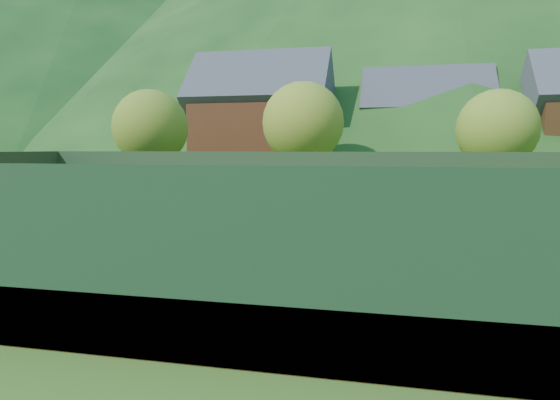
% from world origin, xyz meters
% --- Properties ---
extents(ground, '(400.00, 400.00, 0.00)m').
position_xyz_m(ground, '(0.00, 0.00, 0.00)').
color(ground, '#2F5019').
rests_on(ground, ground).
extents(clay_court, '(40.00, 24.00, 0.02)m').
position_xyz_m(clay_court, '(0.00, 0.00, 0.01)').
color(clay_court, '#BA531E').
rests_on(clay_court, ground).
extents(mountain_far_left, '(260.00, 260.00, 100.00)m').
position_xyz_m(mountain_far_left, '(-90.00, 150.00, 50.00)').
color(mountain_far_left, black).
rests_on(mountain_far_left, ground).
extents(coach, '(0.72, 0.53, 1.81)m').
position_xyz_m(coach, '(-3.89, -2.57, 0.93)').
color(coach, '#174299').
rests_on(coach, clay_court).
extents(student_a, '(0.80, 0.63, 1.62)m').
position_xyz_m(student_a, '(2.45, 2.16, 0.83)').
color(student_a, '#D35C12').
rests_on(student_a, clay_court).
extents(student_b, '(0.96, 0.64, 1.51)m').
position_xyz_m(student_b, '(3.13, 3.04, 0.77)').
color(student_b, orange).
rests_on(student_b, clay_court).
extents(student_c, '(0.86, 0.66, 1.57)m').
position_xyz_m(student_c, '(5.96, 2.31, 0.81)').
color(student_c, orange).
rests_on(student_c, clay_court).
extents(student_d, '(0.94, 0.65, 1.34)m').
position_xyz_m(student_d, '(8.58, 2.15, 0.69)').
color(student_d, '#DF5413').
rests_on(student_d, clay_court).
extents(tennis_ball_0, '(0.07, 0.07, 0.07)m').
position_xyz_m(tennis_ball_0, '(-4.90, -3.32, 0.05)').
color(tennis_ball_0, '#C7E426').
rests_on(tennis_ball_0, clay_court).
extents(tennis_ball_1, '(0.07, 0.07, 0.07)m').
position_xyz_m(tennis_ball_1, '(5.19, -7.78, 0.05)').
color(tennis_ball_1, '#C7E426').
rests_on(tennis_ball_1, clay_court).
extents(tennis_ball_2, '(0.07, 0.07, 0.07)m').
position_xyz_m(tennis_ball_2, '(-3.65, -9.36, 0.05)').
color(tennis_ball_2, '#C7E426').
rests_on(tennis_ball_2, clay_court).
extents(tennis_ball_3, '(0.07, 0.07, 0.07)m').
position_xyz_m(tennis_ball_3, '(-3.72, -7.04, 0.05)').
color(tennis_ball_3, '#C7E426').
rests_on(tennis_ball_3, clay_court).
extents(tennis_ball_4, '(0.07, 0.07, 0.07)m').
position_xyz_m(tennis_ball_4, '(-8.70, -5.34, 0.05)').
color(tennis_ball_4, '#C7E426').
rests_on(tennis_ball_4, clay_court).
extents(tennis_ball_5, '(0.07, 0.07, 0.07)m').
position_xyz_m(tennis_ball_5, '(1.25, -4.83, 0.05)').
color(tennis_ball_5, '#C7E426').
rests_on(tennis_ball_5, clay_court).
extents(tennis_ball_6, '(0.07, 0.07, 0.07)m').
position_xyz_m(tennis_ball_6, '(-2.74, -3.34, 0.05)').
color(tennis_ball_6, '#C7E426').
rests_on(tennis_ball_6, clay_court).
extents(tennis_ball_7, '(0.07, 0.07, 0.07)m').
position_xyz_m(tennis_ball_7, '(0.02, -9.15, 0.05)').
color(tennis_ball_7, '#C7E426').
rests_on(tennis_ball_7, clay_court).
extents(tennis_ball_8, '(0.07, 0.07, 0.07)m').
position_xyz_m(tennis_ball_8, '(-0.99, -2.00, 0.05)').
color(tennis_ball_8, '#C7E426').
rests_on(tennis_ball_8, clay_court).
extents(tennis_ball_9, '(0.07, 0.07, 0.07)m').
position_xyz_m(tennis_ball_9, '(-2.64, -5.03, 0.05)').
color(tennis_ball_9, '#C7E426').
rests_on(tennis_ball_9, clay_court).
extents(tennis_ball_11, '(0.07, 0.07, 0.07)m').
position_xyz_m(tennis_ball_11, '(4.05, -6.87, 0.05)').
color(tennis_ball_11, '#C7E426').
rests_on(tennis_ball_11, clay_court).
extents(tennis_ball_12, '(0.07, 0.07, 0.07)m').
position_xyz_m(tennis_ball_12, '(-2.44, -5.35, 0.05)').
color(tennis_ball_12, '#C7E426').
rests_on(tennis_ball_12, clay_court).
extents(tennis_ball_13, '(0.07, 0.07, 0.07)m').
position_xyz_m(tennis_ball_13, '(-1.63, -2.12, 0.05)').
color(tennis_ball_13, '#C7E426').
rests_on(tennis_ball_13, clay_court).
extents(tennis_ball_14, '(0.07, 0.07, 0.07)m').
position_xyz_m(tennis_ball_14, '(-1.05, -1.14, 0.05)').
color(tennis_ball_14, '#C7E426').
rests_on(tennis_ball_14, clay_court).
extents(tennis_ball_15, '(0.07, 0.07, 0.07)m').
position_xyz_m(tennis_ball_15, '(1.26, -8.94, 0.05)').
color(tennis_ball_15, '#C7E426').
rests_on(tennis_ball_15, clay_court).
extents(tennis_ball_16, '(0.07, 0.07, 0.07)m').
position_xyz_m(tennis_ball_16, '(0.92, -9.20, 0.05)').
color(tennis_ball_16, '#C7E426').
rests_on(tennis_ball_16, clay_court).
extents(tennis_ball_17, '(0.07, 0.07, 0.07)m').
position_xyz_m(tennis_ball_17, '(2.10, -3.83, 0.05)').
color(tennis_ball_17, '#C7E426').
rests_on(tennis_ball_17, clay_court).
extents(tennis_ball_18, '(0.07, 0.07, 0.07)m').
position_xyz_m(tennis_ball_18, '(6.22, -7.69, 0.05)').
color(tennis_ball_18, '#C7E426').
rests_on(tennis_ball_18, clay_court).
extents(tennis_ball_19, '(0.07, 0.07, 0.07)m').
position_xyz_m(tennis_ball_19, '(5.16, -4.64, 0.05)').
color(tennis_ball_19, '#C7E426').
rests_on(tennis_ball_19, clay_court).
extents(tennis_ball_20, '(0.07, 0.07, 0.07)m').
position_xyz_m(tennis_ball_20, '(-7.23, -4.45, 0.05)').
color(tennis_ball_20, '#C7E426').
rests_on(tennis_ball_20, clay_court).
extents(tennis_ball_21, '(0.07, 0.07, 0.07)m').
position_xyz_m(tennis_ball_21, '(-3.65, -2.02, 0.05)').
color(tennis_ball_21, '#C7E426').
rests_on(tennis_ball_21, clay_court).
extents(tennis_ball_22, '(0.07, 0.07, 0.07)m').
position_xyz_m(tennis_ball_22, '(5.09, -4.91, 0.05)').
color(tennis_ball_22, '#C7E426').
rests_on(tennis_ball_22, clay_court).
extents(tennis_ball_23, '(0.07, 0.07, 0.07)m').
position_xyz_m(tennis_ball_23, '(3.62, -7.54, 0.05)').
color(tennis_ball_23, '#C7E426').
rests_on(tennis_ball_23, clay_court).
extents(tennis_ball_24, '(0.07, 0.07, 0.07)m').
position_xyz_m(tennis_ball_24, '(2.16, -0.91, 0.05)').
color(tennis_ball_24, '#C7E426').
rests_on(tennis_ball_24, clay_court).
extents(court_lines, '(23.83, 11.03, 0.00)m').
position_xyz_m(court_lines, '(0.00, 0.00, 0.02)').
color(court_lines, white).
rests_on(court_lines, clay_court).
extents(tennis_net, '(0.10, 12.07, 1.10)m').
position_xyz_m(tennis_net, '(0.00, 0.00, 0.52)').
color(tennis_net, black).
rests_on(tennis_net, clay_court).
extents(perimeter_fence, '(40.40, 24.24, 3.00)m').
position_xyz_m(perimeter_fence, '(0.00, 0.00, 1.27)').
color(perimeter_fence, black).
rests_on(perimeter_fence, clay_court).
extents(ball_hopper, '(0.57, 0.57, 1.00)m').
position_xyz_m(ball_hopper, '(-7.01, -3.89, 0.77)').
color(ball_hopper, black).
rests_on(ball_hopper, clay_court).
extents(chalet_left, '(13.80, 9.93, 12.92)m').
position_xyz_m(chalet_left, '(-10.00, 30.00, 5.65)').
color(chalet_left, beige).
rests_on(chalet_left, ground).
extents(chalet_mid, '(12.65, 8.82, 11.45)m').
position_xyz_m(chalet_mid, '(6.00, 34.00, 4.99)').
color(chalet_mid, beige).
rests_on(chalet_mid, ground).
extents(tree_a, '(6.00, 6.00, 7.88)m').
position_xyz_m(tree_a, '(-16.00, 18.00, 4.87)').
color(tree_a, '#41281A').
rests_on(tree_a, ground).
extents(tree_b, '(6.40, 6.40, 8.40)m').
position_xyz_m(tree_b, '(-4.00, 20.00, 5.19)').
color(tree_b, '#412A1A').
rests_on(tree_b, ground).
extents(tree_c, '(5.60, 5.60, 7.35)m').
position_xyz_m(tree_c, '(10.00, 19.00, 4.54)').
color(tree_c, '#43281A').
rests_on(tree_c, ground).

